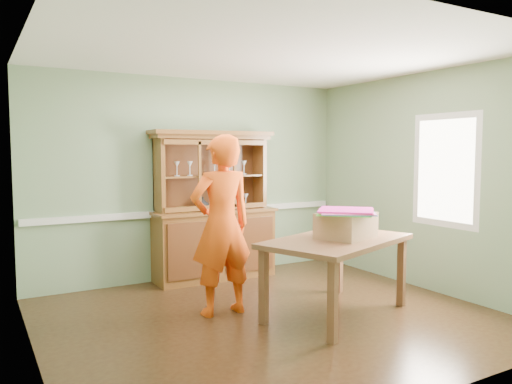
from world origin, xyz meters
TOP-DOWN VIEW (x-y plane):
  - floor at (0.00, 0.00)m, footprint 4.50×4.50m
  - ceiling at (0.00, 0.00)m, footprint 4.50×4.50m
  - wall_back at (0.00, 2.00)m, footprint 4.50×0.00m
  - wall_left at (-2.25, 0.00)m, footprint 0.00×4.00m
  - wall_right at (2.25, 0.00)m, footprint 0.00×4.00m
  - wall_front at (0.00, -2.00)m, footprint 4.50×0.00m
  - chair_rail at (0.00, 1.98)m, footprint 4.41×0.05m
  - framed_map at (-2.23, 0.30)m, footprint 0.03×0.60m
  - window_panel at (2.23, -0.30)m, footprint 0.03×0.96m
  - china_hutch at (0.17, 1.77)m, footprint 1.70×0.56m
  - dining_table at (0.65, -0.25)m, footprint 1.86×1.47m
  - cardboard_box at (0.75, -0.27)m, footprint 0.70×0.63m
  - kite_stack at (0.71, -0.32)m, footprint 0.76×0.76m
  - person at (-0.39, 0.37)m, footprint 0.69×0.46m

SIDE VIEW (x-z plane):
  - floor at x=0.00m, z-range 0.00..0.00m
  - china_hutch at x=0.17m, z-range -0.29..1.70m
  - dining_table at x=0.65m, z-range 0.31..1.12m
  - chair_rail at x=0.00m, z-range 0.86..0.94m
  - cardboard_box at x=0.75m, z-range 0.81..1.08m
  - person at x=-0.39m, z-range 0.00..1.90m
  - kite_stack at x=0.71m, z-range 1.08..1.12m
  - wall_back at x=0.00m, z-range -0.90..3.60m
  - wall_left at x=-2.25m, z-range -0.65..3.35m
  - wall_right at x=2.25m, z-range -0.65..3.35m
  - wall_front at x=0.00m, z-range -0.90..3.60m
  - window_panel at x=2.23m, z-range 0.82..2.18m
  - framed_map at x=-2.23m, z-range 1.32..1.78m
  - ceiling at x=0.00m, z-range 2.70..2.70m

